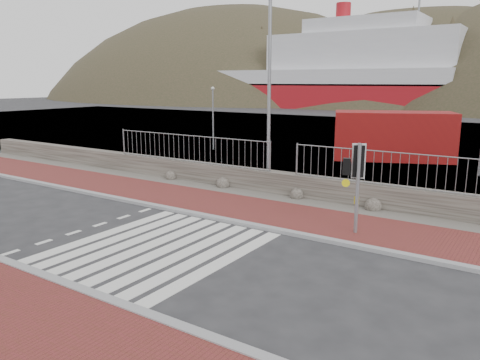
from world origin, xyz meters
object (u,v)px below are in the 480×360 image
Objects in this scene: ferry at (326,76)px; streetlight at (273,76)px; traffic_signal_far at (357,169)px; shipping_container at (393,136)px.

ferry is 6.01× the size of streetlight.
traffic_signal_far is 14.82m from shipping_container.
traffic_signal_far is 7.18m from streetlight.
ferry is at bearing -90.13° from traffic_signal_far.
traffic_signal_far is 0.33× the size of streetlight.
streetlight reaches higher than shipping_container.
traffic_signal_far is (28.76, -63.88, -3.37)m from ferry.
shipping_container is at bearing 53.59° from streetlight.
ferry is 55.82m from shipping_container.
ferry is at bearing 86.89° from streetlight.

